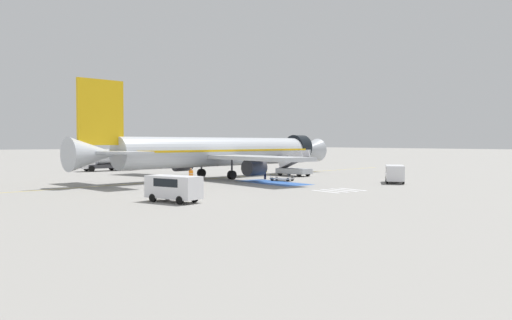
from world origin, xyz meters
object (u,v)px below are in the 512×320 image
Objects in this scene: airliner at (221,152)px; service_van_1 at (173,186)px; service_van_0 at (395,172)px; ground_crew_1 at (265,171)px; boarding_stairs_forward at (294,169)px; baggage_cart at (282,179)px; fuel_tanker at (110,160)px; ground_crew_0 at (191,175)px.

airliner is 26.60m from service_van_1.
ground_crew_1 is at bearing 171.24° from service_van_0.
ground_crew_1 is (-6.84, -2.55, 0.10)m from boarding_stairs_forward.
service_van_0 is at bearing -75.84° from baggage_cart.
baggage_cart is at bearing -165.11° from fuel_tanker.
boarding_stairs_forward is at bearing 64.73° from airliner.
fuel_tanker is at bearing 70.24° from ground_crew_0.
fuel_tanker is at bearing 161.11° from service_van_0.
fuel_tanker is 3.06× the size of baggage_cart.
fuel_tanker is 4.86× the size of ground_crew_0.
service_van_1 is (-28.57, -1.68, 0.02)m from service_van_0.
boarding_stairs_forward reaches higher than baggage_cart.
baggage_cart is 1.66× the size of ground_crew_1.
boarding_stairs_forward reaches higher than service_van_0.
ground_crew_0 is (-8.84, -8.00, -2.31)m from airliner.
service_van_0 is at bearing -158.72° from fuel_tanker.
fuel_tanker is (-6.04, 24.51, -1.66)m from airliner.
airliner is 22.83× the size of ground_crew_1.
airliner is 7.51× the size of boarding_stairs_forward.
ground_crew_0 is (-20.35, 10.61, -0.12)m from service_van_0.
service_van_1 is 23.52m from baggage_cart.
service_van_1 is 2.59× the size of ground_crew_0.
fuel_tanker is 31.21m from ground_crew_1.
ground_crew_1 is (9.16, -29.82, -0.70)m from fuel_tanker.
baggage_cart is 1.59× the size of ground_crew_0.
service_van_0 is at bearing 15.62° from ground_crew_1.
baggage_cart is (20.34, 11.78, -0.97)m from service_van_1.
airliner is 6.60m from ground_crew_1.
airliner is at bearing -166.29° from ground_crew_1.
service_van_0 is (11.52, -18.61, -2.19)m from airliner.
ground_crew_0 is at bearing 36.12° from service_van_1.
baggage_cart is (-6.67, -5.75, -0.68)m from boarding_stairs_forward.
airliner is 8.78× the size of service_van_0.
boarding_stairs_forward is 32.20m from service_van_1.
ground_crew_1 is at bearing -163.81° from fuel_tanker.
service_van_0 is (17.56, -43.12, -0.53)m from fuel_tanker.
airliner is at bearing 29.86° from service_van_1.
ground_crew_0 is at bearing 152.60° from baggage_cart.
airliner is at bearing 86.07° from baggage_cart.
airliner is 21.99m from service_van_0.
ground_crew_0 is (-18.79, -5.24, 0.16)m from boarding_stairs_forward.
ground_crew_0 is (8.22, 12.29, -0.13)m from service_van_1.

